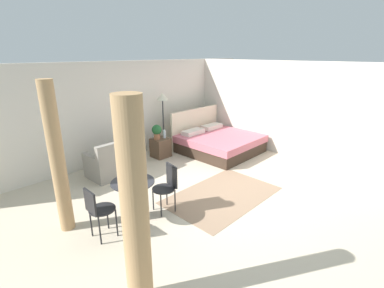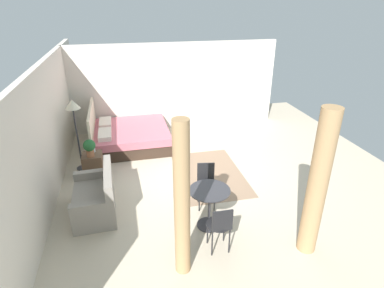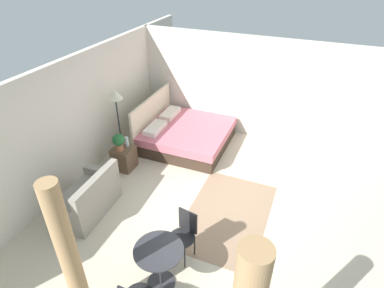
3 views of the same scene
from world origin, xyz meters
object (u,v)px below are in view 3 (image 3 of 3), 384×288
at_px(bed, 185,134).
at_px(couch, 88,199).
at_px(nightstand, 124,158).
at_px(cafe_chair_near_couch, 185,231).
at_px(floor_lamp, 116,101).
at_px(potted_plant, 119,141).
at_px(balcony_table, 159,260).
at_px(vase, 127,142).

xyz_separation_m(bed, couch, (-2.91, 0.71, 0.02)).
distance_m(nightstand, cafe_chair_near_couch, 2.78).
bearing_deg(floor_lamp, bed, -46.89).
height_order(bed, couch, bed).
height_order(couch, potted_plant, potted_plant).
height_order(couch, balcony_table, couch).
height_order(potted_plant, cafe_chair_near_couch, potted_plant).
xyz_separation_m(balcony_table, cafe_chair_near_couch, (0.65, -0.11, -0.01)).
xyz_separation_m(bed, cafe_chair_near_couch, (-3.11, -1.36, 0.24)).
bearing_deg(bed, couch, 166.31).
distance_m(bed, couch, 2.99).
bearing_deg(bed, nightstand, 149.47).
distance_m(potted_plant, cafe_chair_near_couch, 2.73).
xyz_separation_m(floor_lamp, balcony_table, (-2.68, -2.40, -0.92)).
distance_m(couch, vase, 1.61).
height_order(couch, cafe_chair_near_couch, couch).
height_order(bed, cafe_chair_near_couch, bed).
relative_size(potted_plant, vase, 1.80).
bearing_deg(floor_lamp, potted_plant, -148.95).
distance_m(balcony_table, cafe_chair_near_couch, 0.66).
bearing_deg(vase, nightstand, 162.39).
bearing_deg(floor_lamp, couch, -166.38).
bearing_deg(potted_plant, balcony_table, -136.16).
relative_size(potted_plant, floor_lamp, 0.24).
xyz_separation_m(nightstand, vase, (0.12, -0.04, 0.37)).
height_order(nightstand, cafe_chair_near_couch, cafe_chair_near_couch).
height_order(potted_plant, balcony_table, potted_plant).
bearing_deg(floor_lamp, balcony_table, -138.11).
bearing_deg(nightstand, couch, -174.21).
distance_m(nightstand, floor_lamp, 1.27).
bearing_deg(floor_lamp, vase, -127.19).
height_order(floor_lamp, cafe_chair_near_couch, floor_lamp).
height_order(couch, vase, couch).
xyz_separation_m(potted_plant, balcony_table, (-2.20, -2.12, -0.23)).
bearing_deg(vase, bed, -31.56).
bearing_deg(bed, cafe_chair_near_couch, -156.33).
bearing_deg(vase, cafe_chair_near_couch, -129.17).
bearing_deg(couch, bed, -13.69).
distance_m(couch, floor_lamp, 2.20).
distance_m(couch, potted_plant, 1.44).
distance_m(nightstand, balcony_table, 3.13).
height_order(nightstand, balcony_table, balcony_table).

